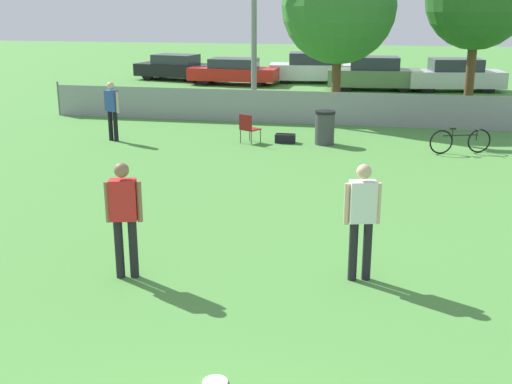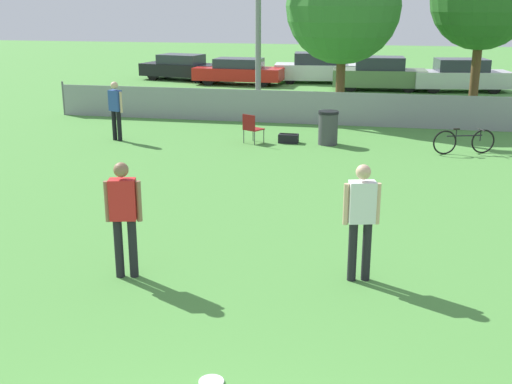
{
  "view_description": "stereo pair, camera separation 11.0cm",
  "coord_description": "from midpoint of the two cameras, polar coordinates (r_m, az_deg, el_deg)",
  "views": [
    {
      "loc": [
        1.2,
        -3.28,
        3.96
      ],
      "look_at": [
        -0.72,
        6.31,
        1.05
      ],
      "focal_mm": 45.0,
      "sensor_mm": 36.0,
      "label": 1
    },
    {
      "loc": [
        1.31,
        -3.26,
        3.96
      ],
      "look_at": [
        -0.72,
        6.31,
        1.05
      ],
      "focal_mm": 45.0,
      "sensor_mm": 36.0,
      "label": 2
    }
  ],
  "objects": [
    {
      "name": "folding_chair_sideline",
      "position": [
        18.62,
        -0.21,
        5.8
      ],
      "size": [
        0.63,
        0.63,
        0.86
      ],
      "rotation": [
        0.0,
        0.0,
        2.64
      ],
      "color": "#333338",
      "rests_on": "ground_plane"
    },
    {
      "name": "spectator_in_blue",
      "position": [
        19.39,
        -12.21,
        7.4
      ],
      "size": [
        0.5,
        0.32,
        1.74
      ],
      "rotation": [
        0.0,
        0.0,
        2.81
      ],
      "color": "black",
      "rests_on": "ground_plane"
    },
    {
      "name": "parked_car_white",
      "position": [
        33.24,
        5.47,
        10.88
      ],
      "size": [
        4.32,
        2.14,
        1.5
      ],
      "rotation": [
        0.0,
        0.0,
        0.11
      ],
      "color": "black",
      "rests_on": "ground_plane"
    },
    {
      "name": "parked_car_dark",
      "position": [
        34.49,
        -6.57,
        10.96
      ],
      "size": [
        4.42,
        2.43,
        1.32
      ],
      "rotation": [
        0.0,
        0.0,
        -0.19
      ],
      "color": "black",
      "rests_on": "ground_plane"
    },
    {
      "name": "player_thrower_red",
      "position": [
        9.52,
        -11.36,
        -1.74
      ],
      "size": [
        0.52,
        0.3,
        1.76
      ],
      "rotation": [
        0.0,
        0.0,
        0.24
      ],
      "color": "black",
      "rests_on": "ground_plane"
    },
    {
      "name": "parked_car_olive",
      "position": [
        30.79,
        11.0,
        10.24
      ],
      "size": [
        4.36,
        2.04,
        1.53
      ],
      "rotation": [
        0.0,
        0.0,
        0.07
      ],
      "color": "black",
      "rests_on": "ground_plane"
    },
    {
      "name": "trash_bin",
      "position": [
        18.62,
        6.6,
        5.71
      ],
      "size": [
        0.58,
        0.58,
        0.97
      ],
      "color": "#3F3F44",
      "rests_on": "ground_plane"
    },
    {
      "name": "tree_near_pole",
      "position": [
        23.1,
        7.9,
        16.05
      ],
      "size": [
        3.96,
        3.96,
        5.8
      ],
      "color": "brown",
      "rests_on": "ground_plane"
    },
    {
      "name": "player_receiver_white",
      "position": [
        9.35,
        9.68,
        -1.99
      ],
      "size": [
        0.52,
        0.31,
        1.76
      ],
      "rotation": [
        0.0,
        0.0,
        0.26
      ],
      "color": "black",
      "rests_on": "ground_plane"
    },
    {
      "name": "bicycle_sideline",
      "position": [
        18.24,
        18.17,
        4.3
      ],
      "size": [
        1.66,
        0.66,
        0.71
      ],
      "rotation": [
        0.0,
        0.0,
        0.33
      ],
      "color": "black",
      "rests_on": "ground_plane"
    },
    {
      "name": "frisbee_disc",
      "position": [
        7.24,
        -3.54,
        -16.5
      ],
      "size": [
        0.28,
        0.28,
        0.03
      ],
      "color": "white",
      "rests_on": "ground_plane"
    },
    {
      "name": "fence_backline",
      "position": [
        21.58,
        8.54,
        7.29
      ],
      "size": [
        20.73,
        0.07,
        1.21
      ],
      "color": "gray",
      "rests_on": "ground_plane"
    },
    {
      "name": "parked_car_red",
      "position": [
        32.33,
        -1.43,
        10.68
      ],
      "size": [
        4.42,
        1.86,
        1.28
      ],
      "rotation": [
        0.0,
        0.0,
        -0.03
      ],
      "color": "black",
      "rests_on": "ground_plane"
    },
    {
      "name": "parked_car_silver",
      "position": [
        31.19,
        17.82,
        9.81
      ],
      "size": [
        4.53,
        2.34,
        1.48
      ],
      "rotation": [
        0.0,
        0.0,
        0.16
      ],
      "color": "black",
      "rests_on": "ground_plane"
    },
    {
      "name": "gear_bag_sideline",
      "position": [
        18.79,
        3.07,
        4.78
      ],
      "size": [
        0.57,
        0.31,
        0.28
      ],
      "color": "black",
      "rests_on": "ground_plane"
    }
  ]
}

